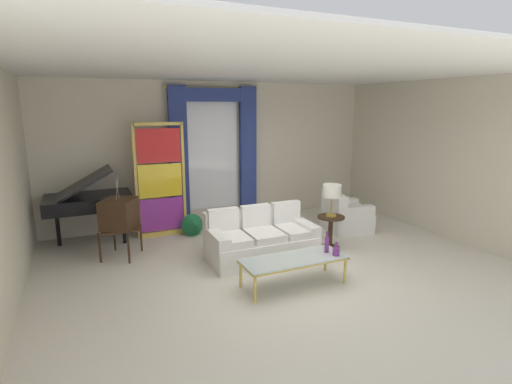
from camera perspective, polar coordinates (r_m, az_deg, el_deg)
The scene contains 17 objects.
ground_plane at distance 6.36m, azimuth 3.70°, elevation -10.85°, with size 16.00×16.00×0.00m, color silver.
wall_rear at distance 8.72m, azimuth -5.69°, elevation 5.66°, with size 8.00×0.12×3.00m, color beige.
wall_left at distance 5.90m, azimuth -32.58°, elevation 0.62°, with size 0.12×7.00×3.00m, color beige.
wall_right at distance 8.69m, azimuth 23.75°, elevation 4.66°, with size 0.12×7.00×3.00m, color beige.
ceiling_slab at distance 6.59m, azimuth 0.66°, elevation 16.84°, with size 8.00×7.60×0.04m, color white.
curtained_window at distance 8.51m, azimuth -6.02°, elevation 7.12°, with size 2.00×0.17×2.70m.
couch_white_long at distance 6.69m, azimuth 0.51°, elevation -6.84°, with size 1.77×0.95×0.86m.
coffee_table at distance 5.67m, azimuth 5.44°, elevation -9.73°, with size 1.49×0.57×0.41m.
bottle_blue_decanter at distance 5.89m, azimuth 10.13°, elevation -7.32°, with size 0.07×0.07×0.32m.
bottle_crystal_tall at distance 5.81m, azimuth 11.43°, elevation -8.25°, with size 0.10×0.10×0.21m.
vintage_tv at distance 6.95m, azimuth -19.08°, elevation -3.14°, with size 0.73×0.76×1.35m.
armchair_white at distance 8.28m, azimuth 12.63°, elevation -3.50°, with size 0.93×0.92×0.80m.
stained_glass_divider at distance 7.79m, azimuth -13.55°, elevation 1.29°, with size 0.95×0.05×2.20m.
peacock_figurine at distance 7.81m, azimuth -8.93°, elevation -4.82°, with size 0.44×0.60×0.50m.
round_side_table at distance 7.18m, azimuth 10.65°, elevation -5.28°, with size 0.48×0.48×0.59m.
table_lamp_brass at distance 7.01m, azimuth 10.86°, elevation -0.03°, with size 0.32×0.32×0.57m.
grand_piano at distance 7.92m, azimuth -22.97°, elevation -1.07°, with size 1.50×1.10×1.40m.
Camera 1 is at (-2.78, -5.15, 2.50)m, focal length 27.85 mm.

